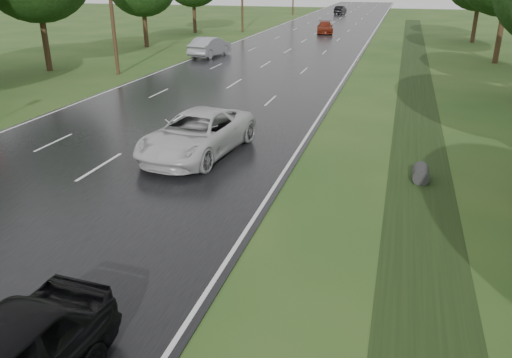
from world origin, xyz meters
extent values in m
cube|color=black|center=(0.00, 45.00, 0.02)|extent=(14.00, 180.00, 0.04)
cube|color=silver|center=(6.75, 45.00, 0.04)|extent=(0.12, 180.00, 0.01)
cube|color=silver|center=(-6.75, 45.00, 0.04)|extent=(0.12, 180.00, 0.01)
cube|color=silver|center=(0.00, 45.00, 0.04)|extent=(0.12, 180.00, 0.01)
cube|color=black|center=(11.50, 20.00, 0.00)|extent=(2.20, 120.00, 0.01)
cylinder|color=#2D2D2D|center=(11.50, 10.00, 0.25)|extent=(0.56, 1.00, 0.56)
cylinder|color=#3A2C17|center=(-9.20, 25.00, 5.00)|extent=(0.26, 0.26, 10.00)
cylinder|color=#3A2C17|center=(17.80, 38.00, 2.08)|extent=(0.44, 0.44, 4.16)
cylinder|color=#3A2C17|center=(17.50, 52.00, 1.84)|extent=(0.44, 0.44, 3.68)
cylinder|color=#3A2C17|center=(-15.00, 25.00, 2.00)|extent=(0.44, 0.44, 4.00)
cylinder|color=#3A2C17|center=(-14.20, 39.00, 1.68)|extent=(0.44, 0.44, 3.36)
cylinder|color=#3A2C17|center=(-14.80, 53.00, 1.76)|extent=(0.44, 0.44, 3.52)
imported|color=silver|center=(3.00, 10.35, 0.88)|extent=(3.47, 6.33, 1.68)
imported|color=gray|center=(-5.80, 34.73, 0.88)|extent=(2.36, 5.24, 1.67)
imported|color=maroon|center=(1.00, 56.29, 0.72)|extent=(2.66, 4.92, 1.35)
imported|color=black|center=(-1.32, 89.91, 0.74)|extent=(1.91, 4.37, 1.40)
camera|label=1|loc=(10.43, -7.13, 6.67)|focal=35.00mm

